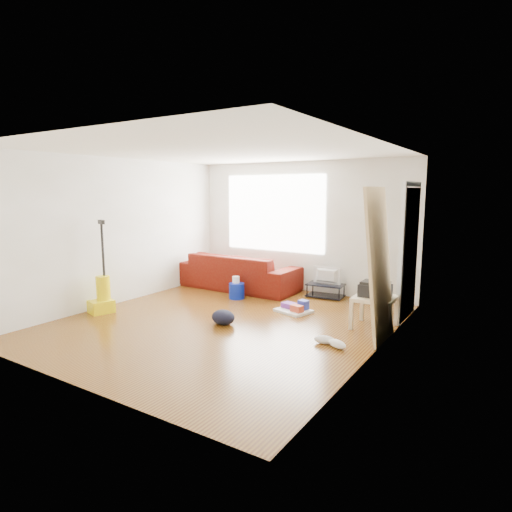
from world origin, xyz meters
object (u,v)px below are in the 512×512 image
Objects in this scene: bucket at (237,298)px; backpack at (223,324)px; cleaning_tray at (295,308)px; vacuum at (102,295)px; tv_stand at (326,290)px; side_table at (375,302)px; sofa at (239,288)px.

bucket is 1.53m from backpack.
cleaning_tray is 3.12m from vacuum.
vacuum is at bearing -125.16° from bucket.
tv_stand is 3.89m from vacuum.
bucket is 0.46× the size of cleaning_tray.
side_table is 4.25m from vacuum.
vacuum is (-1.33, -1.88, 0.28)m from bucket.
sofa reaches higher than cleaning_tray.
sofa is at bearing 161.75° from side_table.
tv_stand is 2.48× the size of bucket.
cleaning_tray is at bearing 83.71° from backpack.
backpack is at bearing 30.83° from vacuum.
bucket is at bearing 173.04° from side_table.
side_table is 1.47× the size of backpack.
sofa is 0.80m from bucket.
sofa is 3.93× the size of cleaning_tray.
vacuum reaches higher than side_table.
sofa is 4.19× the size of side_table.
sofa is 1.94m from cleaning_tray.
side_table is at bearing 161.75° from sofa.
cleaning_tray is at bearing 152.28° from sofa.
side_table reaches higher than backpack.
side_table reaches higher than cleaning_tray.
tv_stand is 1.78× the size of backpack.
side_table is at bearing -4.34° from cleaning_tray.
cleaning_tray is (1.72, -0.90, 0.06)m from sofa.
sofa is at bearing 152.28° from cleaning_tray.
bucket is at bearing -149.58° from tv_stand.
side_table reaches higher than tv_stand.
side_table is (1.29, -1.27, 0.25)m from tv_stand.
tv_stand is (1.75, 0.27, 0.13)m from sofa.
sofa is 3.46× the size of tv_stand.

